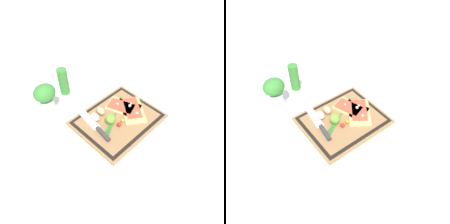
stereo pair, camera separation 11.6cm
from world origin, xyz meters
The scene contains 14 objects.
ground_plane centered at (0.00, 0.00, 0.00)m, with size 6.00×6.00×0.00m, color white.
cutting_board centered at (0.00, 0.00, 0.01)m, with size 0.43×0.36×0.02m.
pizza_slice_near centered at (0.10, -0.02, 0.02)m, with size 0.21×0.23×0.02m.
pizza_slice_far centered at (0.08, 0.04, 0.02)m, with size 0.17×0.21×0.02m.
knife centered at (-0.13, 0.03, 0.02)m, with size 0.07×0.32×0.02m.
egg_brown centered at (-0.04, 0.09, 0.04)m, with size 0.04×0.06×0.04m, color tan.
egg_pink centered at (-0.09, 0.08, 0.04)m, with size 0.04×0.06×0.04m, color beige.
lime centered at (-0.05, 0.01, 0.04)m, with size 0.05×0.05×0.05m, color #70A838.
cherry_tomato_red centered at (-0.03, -0.04, 0.03)m, with size 0.02×0.02×0.02m, color red.
cherry_tomato_yellow centered at (0.00, -0.03, 0.03)m, with size 0.02×0.02×0.02m, color gold.
scallion_bunch centered at (0.01, 0.03, 0.02)m, with size 0.27×0.15×0.01m.
herb_pot centered at (-0.09, 0.33, 0.07)m, with size 0.10×0.10×0.21m.
sauce_jar centered at (0.14, 0.36, 0.05)m, with size 0.08×0.08×0.11m.
herb_glass centered at (-0.22, 0.31, 0.11)m, with size 0.12×0.10×0.19m.
Camera 1 is at (-0.57, -0.53, 0.88)m, focal length 35.00 mm.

